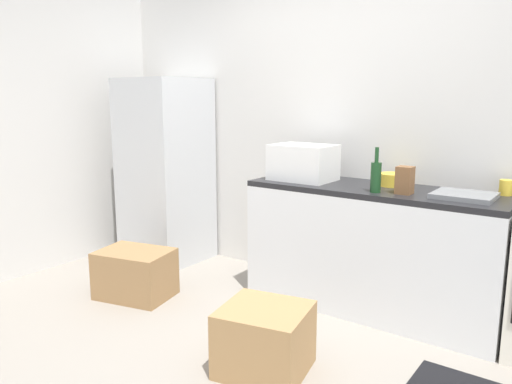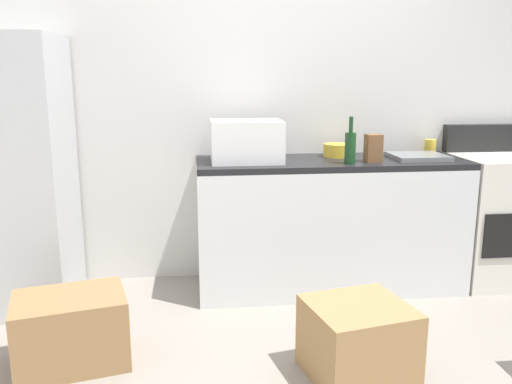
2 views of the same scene
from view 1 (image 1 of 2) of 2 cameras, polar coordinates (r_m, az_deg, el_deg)
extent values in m
plane|color=gray|center=(3.01, -2.23, -19.34)|extent=(6.00, 6.00, 0.00)
cube|color=silver|center=(3.95, 11.82, 7.45)|extent=(5.00, 0.10, 2.60)
cube|color=silver|center=(4.56, -27.49, 6.89)|extent=(0.10, 3.20, 2.60)
cube|color=silver|center=(3.66, 13.32, -6.71)|extent=(1.80, 0.60, 0.86)
cube|color=black|center=(3.56, 13.63, 0.22)|extent=(1.80, 0.60, 0.04)
cube|color=silver|center=(4.69, -10.42, 2.41)|extent=(0.68, 0.66, 1.69)
cube|color=white|center=(3.76, 5.47, 3.43)|extent=(0.46, 0.34, 0.27)
cube|color=slate|center=(3.35, 22.92, -0.37)|extent=(0.36, 0.32, 0.03)
cylinder|color=#193F1E|center=(3.34, 13.68, 1.65)|extent=(0.07, 0.07, 0.20)
cylinder|color=#193F1E|center=(3.32, 13.80, 4.20)|extent=(0.03, 0.03, 0.10)
cylinder|color=gold|center=(3.54, 26.91, 0.46)|extent=(0.08, 0.08, 0.10)
cube|color=brown|center=(3.34, 16.82, 1.31)|extent=(0.10, 0.10, 0.18)
cylinder|color=gold|center=(3.63, 15.45, 1.39)|extent=(0.19, 0.19, 0.09)
cube|color=olive|center=(3.96, -13.78, -9.15)|extent=(0.62, 0.51, 0.37)
cube|color=#A37A4C|center=(2.88, 1.00, -16.67)|extent=(0.55, 0.53, 0.37)
camera|label=2|loc=(2.24, -59.64, 3.96)|focal=37.37mm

